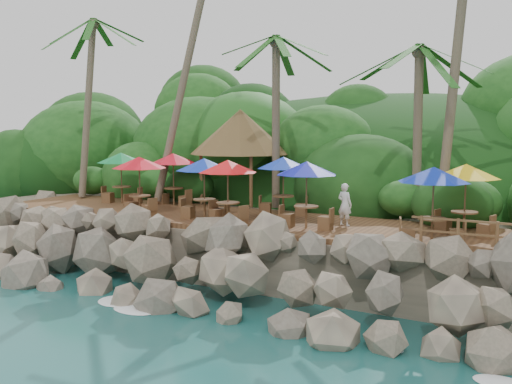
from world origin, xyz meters
The scene contains 10 objects.
ground centered at (0.00, 0.00, 0.00)m, with size 140.00×140.00×0.00m, color #19514F.
land_base centered at (0.00, 16.00, 1.05)m, with size 32.00×25.20×2.10m, color gray.
jungle_hill centered at (0.00, 23.50, 0.00)m, with size 44.80×28.00×15.40m, color #143811.
seawall centered at (0.00, 2.00, 1.15)m, with size 29.00×4.00×2.30m, color gray, non-canonical shape.
terrace centered at (0.00, 6.00, 2.20)m, with size 26.00×5.00×0.20m, color brown.
jungle_foliage centered at (0.00, 15.00, 0.00)m, with size 44.00×16.00×12.00m, color #143811, non-canonical shape.
foam_line centered at (0.00, 0.30, 0.03)m, with size 25.20×0.80×0.06m.
palapa centered at (-3.17, 10.08, 5.79)m, with size 4.96×4.96×4.60m.
dining_clusters centered at (1.01, 5.89, 4.36)m, with size 22.16×5.49×2.48m.
waiter centered at (3.76, 6.19, 3.11)m, with size 0.59×0.39×1.63m, color white.
Camera 1 is at (11.39, -14.26, 6.08)m, focal length 40.32 mm.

